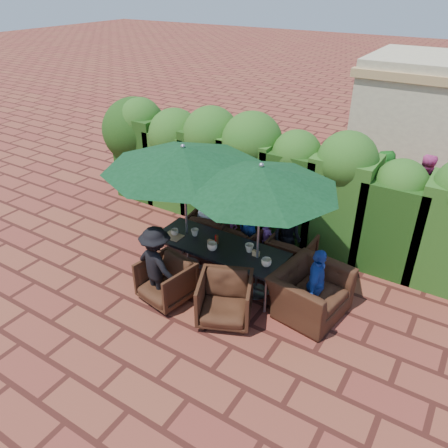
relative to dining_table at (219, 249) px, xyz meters
The scene contains 30 objects.
ground 0.71m from the dining_table, 102.55° to the right, with size 80.00×80.00×0.00m, color maroon.
dining_table is the anchor object (origin of this frame).
umbrella_left 1.72m from the dining_table, behind, with size 2.81×2.81×2.46m.
umbrella_right 1.71m from the dining_table, ahead, with size 2.51×2.51×2.46m.
chair_far_left 1.22m from the dining_table, 130.06° to the left, with size 0.83×0.78×0.86m, color black.
chair_far_mid 0.97m from the dining_table, 91.42° to the left, with size 0.75×0.71×0.78m, color black.
chair_far_right 1.41m from the dining_table, 45.81° to the left, with size 0.78×0.73×0.80m, color black.
chair_near_left 1.09m from the dining_table, 117.11° to the right, with size 0.79×0.74×0.82m, color black.
chair_near_right 1.08m from the dining_table, 52.66° to the right, with size 0.84×0.79×0.86m, color black.
chair_end_right 1.73m from the dining_table, ahead, with size 1.19×0.78×1.04m, color black.
adult_far_left 1.18m from the dining_table, 132.94° to the left, with size 0.64×0.38×1.29m, color white.
adult_far_mid 0.97m from the dining_table, 85.85° to the left, with size 0.48×0.39×1.34m, color #1E44A6.
adult_far_right 1.34m from the dining_table, 51.49° to the left, with size 0.59×0.36×1.23m, color black.
adult_near_left 1.17m from the dining_table, 120.45° to the right, with size 0.90×0.41×1.41m, color black.
adult_end_right 1.83m from the dining_table, ahead, with size 0.74×0.37×1.27m, color #1E44A6.
child_left 1.07m from the dining_table, 110.80° to the left, with size 0.29×0.24×0.82m, color #DE4E9F.
child_right 1.13m from the dining_table, 68.11° to the left, with size 0.31×0.25×0.86m, color #9D53B4.
pedestrian_a 4.36m from the dining_table, 65.93° to the left, with size 1.52×0.54×1.63m, color #278F28.
pedestrian_b 4.93m from the dining_table, 58.58° to the left, with size 0.78×0.48×1.62m, color #DE4E9F.
cup_a 0.91m from the dining_table, behind, with size 0.14×0.14×0.11m, color beige.
cup_b 0.58m from the dining_table, behind, with size 0.14×0.14×0.13m, color beige.
cup_c 0.24m from the dining_table, 96.14° to the right, with size 0.18×0.18×0.14m, color beige.
cup_d 0.58m from the dining_table, 10.65° to the left, with size 0.15×0.15×0.14m, color beige.
cup_e 1.01m from the dining_table, ahead, with size 0.17×0.17×0.14m, color beige.
ketchup_bottle 0.18m from the dining_table, 166.69° to the left, with size 0.04×0.04×0.17m, color #B20C0A.
sauce_bottle 0.17m from the dining_table, 160.14° to the left, with size 0.04×0.04×0.17m, color #4C230C.
serving_tray 0.91m from the dining_table, 166.72° to the right, with size 0.35×0.25×0.02m, color #AA8052.
number_block_left 0.19m from the dining_table, 148.73° to the right, with size 0.12×0.06×0.10m, color tan.
number_block_right 0.72m from the dining_table, ahead, with size 0.12×0.06×0.10m, color tan.
hedge_wall 2.24m from the dining_table, 97.79° to the left, with size 9.10×1.60×2.56m.
Camera 1 is at (3.58, -5.26, 4.91)m, focal length 35.00 mm.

